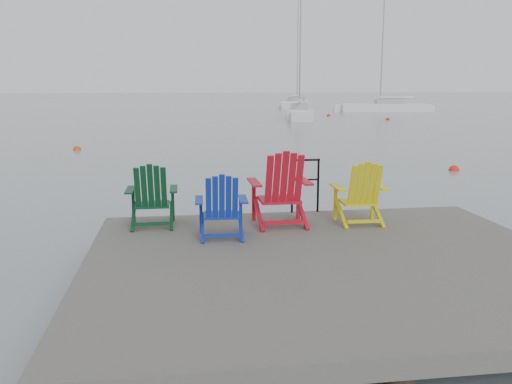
{
  "coord_description": "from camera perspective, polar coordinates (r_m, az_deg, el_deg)",
  "views": [
    {
      "loc": [
        -1.81,
        -6.19,
        2.58
      ],
      "look_at": [
        -0.57,
        2.53,
        0.85
      ],
      "focal_mm": 38.0,
      "sensor_mm": 36.0,
      "label": 1
    }
  ],
  "objects": [
    {
      "name": "chair_green",
      "position": [
        8.2,
        -10.93,
        -0.32
      ],
      "size": [
        0.77,
        0.71,
        0.96
      ],
      "rotation": [
        0.0,
        0.0,
        -0.01
      ],
      "color": "#09341B",
      "rests_on": "dock"
    },
    {
      "name": "dock",
      "position": [
        6.82,
        7.8,
        -8.09
      ],
      "size": [
        6.0,
        5.0,
        1.4
      ],
      "color": "#322F2C",
      "rests_on": "ground"
    },
    {
      "name": "buoy_a",
      "position": [
        17.9,
        20.11,
        2.16
      ],
      "size": [
        0.33,
        0.33,
        0.33
      ],
      "primitive_type": "sphere",
      "color": "red",
      "rests_on": "ground"
    },
    {
      "name": "buoy_c",
      "position": [
        43.1,
        13.71,
        7.39
      ],
      "size": [
        0.33,
        0.33,
        0.33
      ],
      "primitive_type": "sphere",
      "color": "red",
      "rests_on": "ground"
    },
    {
      "name": "ground",
      "position": [
        6.95,
        7.73,
        -10.8
      ],
      "size": [
        400.0,
        400.0,
        0.0
      ],
      "primitive_type": "plane",
      "color": "slate",
      "rests_on": "ground"
    },
    {
      "name": "sailboat_near",
      "position": [
        43.53,
        4.58,
        8.17
      ],
      "size": [
        3.38,
        7.73,
        10.47
      ],
      "rotation": [
        0.0,
        0.0,
        -0.2
      ],
      "color": "silver",
      "rests_on": "ground"
    },
    {
      "name": "buoy_d",
      "position": [
        47.66,
        7.66,
        7.93
      ],
      "size": [
        0.36,
        0.36,
        0.36
      ],
      "primitive_type": "sphere",
      "color": "red",
      "rests_on": "ground"
    },
    {
      "name": "chair_red",
      "position": [
        8.11,
        2.66,
        0.39
      ],
      "size": [
        0.91,
        0.85,
        1.14
      ],
      "rotation": [
        0.0,
        0.0,
        0.02
      ],
      "color": "#B20D1C",
      "rests_on": "dock"
    },
    {
      "name": "chair_yellow",
      "position": [
        8.35,
        10.97,
        -0.07
      ],
      "size": [
        0.79,
        0.73,
        0.97
      ],
      "rotation": [
        0.0,
        0.0,
        -0.03
      ],
      "color": "#CFC10B",
      "rests_on": "dock"
    },
    {
      "name": "handrail",
      "position": [
        9.01,
        5.21,
        1.25
      ],
      "size": [
        0.48,
        0.04,
        0.9
      ],
      "color": "black",
      "rests_on": "dock"
    },
    {
      "name": "sailboat_mid",
      "position": [
        66.26,
        4.26,
        9.18
      ],
      "size": [
        5.86,
        10.35,
        13.68
      ],
      "rotation": [
        0.0,
        0.0,
        -0.34
      ],
      "color": "white",
      "rests_on": "ground"
    },
    {
      "name": "buoy_b",
      "position": [
        23.35,
        -18.32,
        4.22
      ],
      "size": [
        0.33,
        0.33,
        0.33
      ],
      "primitive_type": "sphere",
      "color": "#C2420B",
      "rests_on": "ground"
    },
    {
      "name": "chair_blue",
      "position": [
        7.47,
        -3.65,
        -1.44
      ],
      "size": [
        0.75,
        0.69,
        0.91
      ],
      "rotation": [
        0.0,
        0.0,
        -0.04
      ],
      "color": "navy",
      "rests_on": "dock"
    },
    {
      "name": "sailboat_far",
      "position": [
        56.43,
        13.36,
        8.57
      ],
      "size": [
        8.75,
        3.62,
        11.72
      ],
      "rotation": [
        0.0,
        0.0,
        1.4
      ],
      "color": "white",
      "rests_on": "ground"
    }
  ]
}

